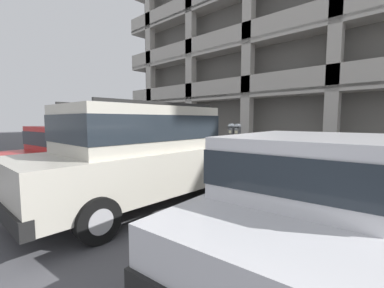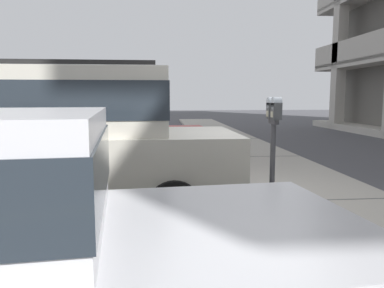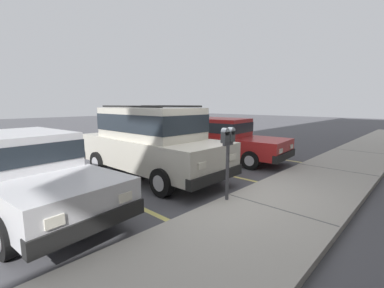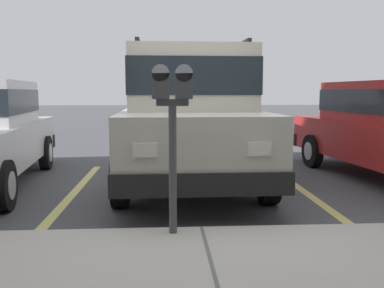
{
  "view_description": "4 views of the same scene",
  "coord_description": "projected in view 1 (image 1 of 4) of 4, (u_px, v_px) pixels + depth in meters",
  "views": [
    {
      "loc": [
        4.23,
        -5.51,
        1.72
      ],
      "look_at": [
        -0.13,
        -0.91,
        1.12
      ],
      "focal_mm": 24.0,
      "sensor_mm": 36.0,
      "label": 1
    },
    {
      "loc": [
        5.11,
        -1.17,
        1.61
      ],
      "look_at": [
        0.27,
        -0.74,
        1.0
      ],
      "focal_mm": 35.0,
      "sensor_mm": 36.0,
      "label": 2
    },
    {
      "loc": [
        4.45,
        3.31,
        2.08
      ],
      "look_at": [
        0.03,
        -0.86,
        1.13
      ],
      "focal_mm": 24.0,
      "sensor_mm": 36.0,
      "label": 3
    },
    {
      "loc": [
        0.33,
        4.07,
        1.38
      ],
      "look_at": [
        0.03,
        -0.73,
        0.79
      ],
      "focal_mm": 40.0,
      "sensor_mm": 36.0,
      "label": 4
    }
  ],
  "objects": [
    {
      "name": "parking_meter_near",
      "position": [
        234.0,
        138.0,
        7.0
      ],
      "size": [
        0.35,
        0.12,
        1.49
      ],
      "color": "#47474C",
      "rests_on": "sidewalk"
    },
    {
      "name": "red_sedan",
      "position": [
        79.0,
        150.0,
        7.52
      ],
      "size": [
        2.15,
        4.62,
        1.54
      ],
      "rotation": [
        0.0,
        0.0,
        0.09
      ],
      "color": "red",
      "rests_on": "ground_plane"
    },
    {
      "name": "sidewalk",
      "position": [
        244.0,
        173.0,
        7.98
      ],
      "size": [
        40.0,
        2.2,
        0.12
      ],
      "color": "#ADA89E",
      "rests_on": "ground_plane"
    },
    {
      "name": "ground_plane",
      "position": [
        218.0,
        184.0,
        7.05
      ],
      "size": [
        80.0,
        80.0,
        0.1
      ],
      "color": "#4C4C51"
    },
    {
      "name": "parking_stall_lines",
      "position": [
        239.0,
        209.0,
        4.94
      ],
      "size": [
        12.83,
        4.8,
        0.01
      ],
      "color": "#DBD16B",
      "rests_on": "ground_plane"
    },
    {
      "name": "dark_hatchback",
      "position": [
        310.0,
        193.0,
        3.15
      ],
      "size": [
        2.16,
        4.63,
        1.54
      ],
      "rotation": [
        0.0,
        0.0,
        0.1
      ],
      "color": "silver",
      "rests_on": "ground_plane"
    },
    {
      "name": "silver_suv",
      "position": [
        142.0,
        151.0,
        5.14
      ],
      "size": [
        2.07,
        4.81,
        2.03
      ],
      "rotation": [
        0.0,
        0.0,
        0.01
      ],
      "color": "beige",
      "rests_on": "ground_plane"
    }
  ]
}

